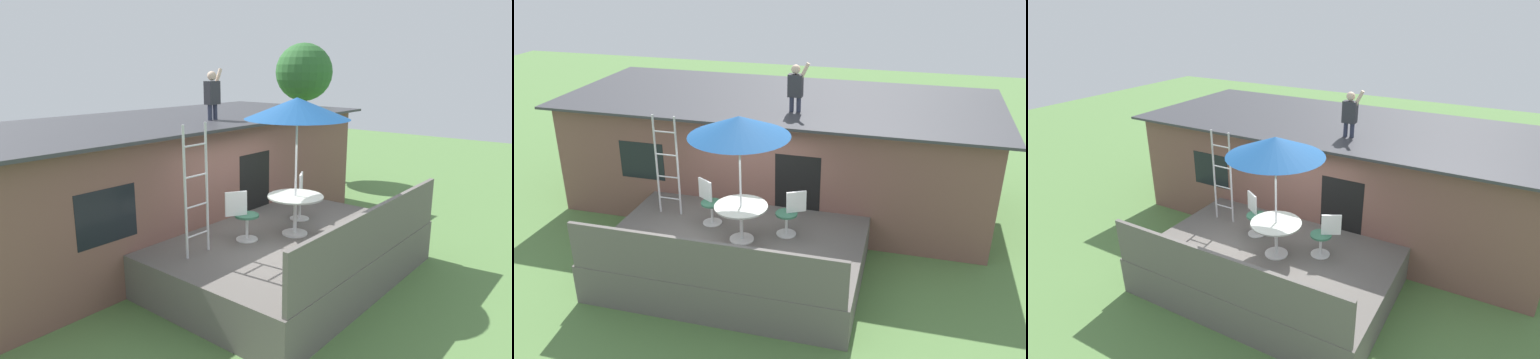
# 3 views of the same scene
# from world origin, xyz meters

# --- Properties ---
(ground_plane) EXTENTS (40.00, 40.00, 0.00)m
(ground_plane) POSITION_xyz_m (0.00, 0.00, 0.00)
(ground_plane) COLOR #567F42
(house) EXTENTS (10.50, 4.50, 2.72)m
(house) POSITION_xyz_m (-0.00, 3.60, 1.37)
(house) COLOR brown
(house) RESTS_ON ground
(deck) EXTENTS (5.06, 3.48, 0.80)m
(deck) POSITION_xyz_m (0.00, 0.00, 0.40)
(deck) COLOR #605B56
(deck) RESTS_ON ground
(deck_railing) EXTENTS (4.96, 0.08, 0.90)m
(deck_railing) POSITION_xyz_m (0.00, -1.69, 1.25)
(deck_railing) COLOR #605B56
(deck_railing) RESTS_ON deck
(patio_table) EXTENTS (1.04, 1.04, 0.74)m
(patio_table) POSITION_xyz_m (0.16, -0.01, 1.39)
(patio_table) COLOR silver
(patio_table) RESTS_ON deck
(patio_umbrella) EXTENTS (1.90, 1.90, 2.54)m
(patio_umbrella) POSITION_xyz_m (0.16, -0.01, 3.15)
(patio_umbrella) COLOR silver
(patio_umbrella) RESTS_ON deck
(step_ladder) EXTENTS (0.52, 0.04, 2.20)m
(step_ladder) POSITION_xyz_m (-1.68, 0.69, 1.90)
(step_ladder) COLOR silver
(step_ladder) RESTS_ON deck
(person_figure) EXTENTS (0.47, 0.20, 1.11)m
(person_figure) POSITION_xyz_m (0.63, 2.56, 3.33)
(person_figure) COLOR #33384C
(person_figure) RESTS_ON house
(patio_chair_left) EXTENTS (0.57, 0.45, 0.92)m
(patio_chair_left) POSITION_xyz_m (-0.71, 0.53, 1.26)
(patio_chair_left) COLOR silver
(patio_chair_left) RESTS_ON deck
(patio_chair_right) EXTENTS (0.58, 0.44, 0.92)m
(patio_chair_right) POSITION_xyz_m (1.02, 0.47, 1.26)
(patio_chair_right) COLOR silver
(patio_chair_right) RESTS_ON deck
(backyard_tree) EXTENTS (1.96, 1.96, 4.65)m
(backyard_tree) POSITION_xyz_m (7.03, 4.48, 3.61)
(backyard_tree) COLOR brown
(backyard_tree) RESTS_ON ground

